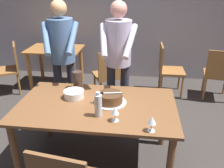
% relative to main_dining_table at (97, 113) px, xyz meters
% --- Properties ---
extents(ground_plane, '(14.00, 14.00, 0.00)m').
position_rel_main_dining_table_xyz_m(ground_plane, '(0.00, 0.00, -0.65)').
color(ground_plane, '#383330').
extents(back_wall, '(10.00, 0.12, 2.70)m').
position_rel_main_dining_table_xyz_m(back_wall, '(0.00, 2.74, 0.70)').
color(back_wall, '#ADA8B2').
rests_on(back_wall, ground_plane).
extents(main_dining_table, '(1.64, 0.96, 0.75)m').
position_rel_main_dining_table_xyz_m(main_dining_table, '(0.00, 0.00, 0.00)').
color(main_dining_table, brown).
rests_on(main_dining_table, ground_plane).
extents(cake_on_platter, '(0.34, 0.34, 0.11)m').
position_rel_main_dining_table_xyz_m(cake_on_platter, '(0.14, 0.05, 0.15)').
color(cake_on_platter, silver).
rests_on(cake_on_platter, main_dining_table).
extents(cake_knife, '(0.27, 0.07, 0.02)m').
position_rel_main_dining_table_xyz_m(cake_knife, '(0.07, 0.03, 0.22)').
color(cake_knife, silver).
rests_on(cake_knife, cake_on_platter).
extents(plate_stack, '(0.22, 0.22, 0.08)m').
position_rel_main_dining_table_xyz_m(plate_stack, '(-0.27, 0.12, 0.14)').
color(plate_stack, white).
rests_on(plate_stack, main_dining_table).
extents(wine_glass_near, '(0.08, 0.08, 0.14)m').
position_rel_main_dining_table_xyz_m(wine_glass_near, '(0.55, -0.41, 0.20)').
color(wine_glass_near, silver).
rests_on(wine_glass_near, main_dining_table).
extents(wine_glass_far, '(0.08, 0.08, 0.14)m').
position_rel_main_dining_table_xyz_m(wine_glass_far, '(0.23, -0.29, 0.20)').
color(wine_glass_far, silver).
rests_on(wine_glass_far, main_dining_table).
extents(water_bottle, '(0.07, 0.07, 0.25)m').
position_rel_main_dining_table_xyz_m(water_bottle, '(0.06, -0.22, 0.22)').
color(water_bottle, silver).
rests_on(water_bottle, main_dining_table).
extents(hurricane_lamp, '(0.11, 0.11, 0.21)m').
position_rel_main_dining_table_xyz_m(hurricane_lamp, '(-0.29, 0.36, 0.21)').
color(hurricane_lamp, black).
rests_on(hurricane_lamp, main_dining_table).
extents(person_cutting_cake, '(0.47, 0.55, 1.72)m').
position_rel_main_dining_table_xyz_m(person_cutting_cake, '(0.15, 0.69, 0.43)').
color(person_cutting_cake, '#2D2D38').
rests_on(person_cutting_cake, ground_plane).
extents(person_standing_beside, '(0.46, 0.57, 1.72)m').
position_rel_main_dining_table_xyz_m(person_standing_beside, '(-0.57, 0.72, 0.43)').
color(person_standing_beside, '#2D2D38').
rests_on(person_standing_beside, ground_plane).
extents(background_table, '(1.00, 0.70, 0.74)m').
position_rel_main_dining_table_xyz_m(background_table, '(-1.18, 2.04, -0.07)').
color(background_table, '#9E6633').
rests_on(background_table, ground_plane).
extents(background_chair_0, '(0.59, 0.59, 0.90)m').
position_rel_main_dining_table_xyz_m(background_chair_0, '(-0.08, 1.53, -0.16)').
color(background_chair_0, '#9E6633').
rests_on(background_chair_0, ground_plane).
extents(background_chair_1, '(0.60, 0.60, 0.90)m').
position_rel_main_dining_table_xyz_m(background_chair_1, '(-1.89, 1.62, -0.16)').
color(background_chair_1, '#9E6633').
rests_on(background_chair_1, ground_plane).
extents(background_chair_2, '(0.44, 0.44, 0.90)m').
position_rel_main_dining_table_xyz_m(background_chair_2, '(0.92, 1.93, -0.16)').
color(background_chair_2, '#9E6633').
rests_on(background_chair_2, ground_plane).
extents(background_chair_3, '(0.51, 0.51, 0.90)m').
position_rel_main_dining_table_xyz_m(background_chair_3, '(1.75, 1.79, -0.16)').
color(background_chair_3, '#9E6633').
rests_on(background_chair_3, ground_plane).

